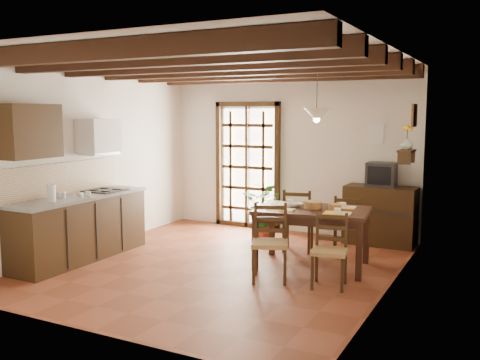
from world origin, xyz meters
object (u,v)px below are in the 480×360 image
Objects in this scene: chair_near_left at (270,257)px; sideboard at (380,215)px; crt_tv at (381,174)px; kitchen_counter at (80,227)px; pendant_lamp at (317,113)px; chair_far_left at (298,232)px; chair_far_right at (347,236)px; potted_plant at (264,203)px; chair_near_right at (329,264)px; dining_table at (312,216)px.

chair_near_left reaches higher than sideboard.
crt_tv is (0.00, -0.01, 0.66)m from sideboard.
pendant_lamp is (3.08, 1.25, 1.60)m from kitchen_counter.
chair_far_right is (0.74, 0.10, -0.02)m from chair_far_left.
kitchen_counter is at bearing -144.98° from crt_tv.
kitchen_counter is 1.16× the size of potted_plant.
chair_far_right is at bearing 30.27° from kitchen_counter.
potted_plant is (-1.81, 2.04, 0.29)m from chair_near_right.
chair_near_left is at bearing -63.51° from potted_plant.
chair_near_left reaches higher than dining_table.
pendant_lamp reaches higher than chair_far_right.
chair_near_right is at bearing -48.48° from potted_plant.
sideboard is (0.27, 0.87, 0.18)m from chair_far_right.
chair_far_left is (-0.47, 0.70, -0.40)m from dining_table.
sideboard is 1.30× the size of pendant_lamp.
dining_table is 0.95m from chair_far_right.
chair_far_left is 0.87× the size of sideboard.
sideboard is at bearing 78.25° from chair_near_right.
potted_plant reaches higher than chair_near_left.
chair_near_left is 2.73m from crt_tv.
chair_far_left is at bearing -134.86° from sideboard.
dining_table is 1.89m from potted_plant.
sideboard is at bearing 71.16° from pendant_lamp.
pendant_lamp reaches higher than dining_table.
kitchen_counter is 1.40× the size of dining_table.
kitchen_counter is 4.89× the size of crt_tv.
potted_plant is at bearing 127.01° from dining_table.
sideboard is at bearing -121.90° from chair_far_right.
chair_far_right is at bearing -110.43° from crt_tv.
chair_far_right is 0.93m from sideboard.
sideboard is 0.57× the size of potted_plant.
chair_far_right is 0.47× the size of potted_plant.
chair_far_right is (0.26, 0.80, -0.42)m from dining_table.
dining_table is 1.78m from sideboard.
chair_near_left is 2.61m from sideboard.
crt_tv is 1.98m from potted_plant.
chair_near_left is 0.87× the size of sideboard.
chair_near_left is at bearing 57.23° from chair_far_right.
chair_near_left is 2.41m from potted_plant.
chair_near_left is at bearing -106.44° from pendant_lamp.
dining_table is 1.46× the size of sideboard.
chair_near_left is (2.81, 0.34, -0.17)m from kitchen_counter.
pendant_lamp is at bearing -111.82° from crt_tv.
kitchen_counter is 2.50× the size of chair_far_right.
kitchen_counter is 2.34× the size of chair_near_left.
pendant_lamp is (-0.54, -1.58, 1.61)m from sideboard.
chair_far_right is at bearing -106.33° from sideboard.
crt_tv reaches higher than chair_near_right.
chair_far_left is 2.07× the size of crt_tv.
chair_near_left is 0.75m from chair_near_right.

